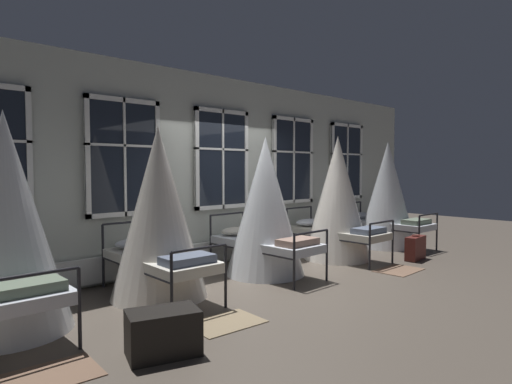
{
  "coord_description": "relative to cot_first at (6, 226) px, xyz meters",
  "views": [
    {
      "loc": [
        -4.77,
        -4.89,
        1.7
      ],
      "look_at": [
        -0.17,
        0.15,
        1.34
      ],
      "focal_mm": 30.49,
      "sensor_mm": 36.0,
      "label": 1
    }
  ],
  "objects": [
    {
      "name": "cot_fourth",
      "position": [
        5.56,
        -0.02,
        0.01
      ],
      "size": [
        1.27,
        1.94,
        2.32
      ],
      "rotation": [
        0.0,
        0.0,
        1.59
      ],
      "color": "black",
      "rests_on": "ground"
    },
    {
      "name": "cot_first",
      "position": [
        0.0,
        0.0,
        0.0
      ],
      "size": [
        1.27,
        1.94,
        2.31
      ],
      "rotation": [
        0.0,
        0.0,
        1.58
      ],
      "color": "black",
      "rests_on": "ground"
    },
    {
      "name": "rug_first",
      "position": [
        -0.03,
        -1.33,
        -1.11
      ],
      "size": [
        0.83,
        0.6,
        0.01
      ],
      "primitive_type": "cube",
      "rotation": [
        0.0,
        0.0,
        -0.05
      ],
      "color": "brown",
      "rests_on": "ground"
    },
    {
      "name": "back_wall_with_windows",
      "position": [
        3.68,
        1.19,
        0.56
      ],
      "size": [
        11.84,
        0.1,
        3.34
      ],
      "primitive_type": "cube",
      "color": "#B2B7AD",
      "rests_on": "ground"
    },
    {
      "name": "ground",
      "position": [
        3.68,
        -0.15,
        -1.11
      ],
      "size": [
        21.67,
        21.67,
        0.0
      ],
      "primitive_type": "plane",
      "color": "brown"
    },
    {
      "name": "suitcase_dark",
      "position": [
        6.56,
        -1.09,
        -0.89
      ],
      "size": [
        0.58,
        0.27,
        0.47
      ],
      "rotation": [
        0.0,
        0.0,
        0.12
      ],
      "color": "#5B231E",
      "rests_on": "ground"
    },
    {
      "name": "rug_fourth",
      "position": [
        5.53,
        -1.33,
        -1.11
      ],
      "size": [
        0.82,
        0.59,
        0.01
      ],
      "primitive_type": "cube",
      "rotation": [
        0.0,
        0.0,
        0.04
      ],
      "color": "brown",
      "rests_on": "ground"
    },
    {
      "name": "cot_second",
      "position": [
        1.8,
        0.05,
        -0.02
      ],
      "size": [
        1.27,
        1.94,
        2.27
      ],
      "rotation": [
        0.0,
        0.0,
        1.56
      ],
      "color": "black",
      "rests_on": "ground"
    },
    {
      "name": "rug_second",
      "position": [
        1.83,
        -1.33,
        -1.11
      ],
      "size": [
        0.82,
        0.59,
        0.01
      ],
      "primitive_type": "cube",
      "rotation": [
        0.0,
        0.0,
        -0.04
      ],
      "color": "#8E7A5B",
      "rests_on": "ground"
    },
    {
      "name": "cot_third",
      "position": [
        3.71,
        0.01,
        -0.04
      ],
      "size": [
        1.27,
        1.95,
        2.22
      ],
      "rotation": [
        0.0,
        0.0,
        1.6
      ],
      "color": "black",
      "rests_on": "ground"
    },
    {
      "name": "travel_trunk",
      "position": [
        0.9,
        -1.59,
        -0.91
      ],
      "size": [
        0.73,
        0.57,
        0.41
      ],
      "primitive_type": "cube",
      "rotation": [
        0.0,
        0.0,
        -0.29
      ],
      "color": "black",
      "rests_on": "ground"
    },
    {
      "name": "cot_fifth",
      "position": [
        7.42,
        0.03,
        -0.0
      ],
      "size": [
        1.27,
        1.94,
        2.3
      ],
      "rotation": [
        0.0,
        0.0,
        1.56
      ],
      "color": "black",
      "rests_on": "ground"
    },
    {
      "name": "window_bank",
      "position": [
        3.68,
        1.08,
        -0.01
      ],
      "size": [
        8.58,
        0.1,
        2.69
      ],
      "color": "black",
      "rests_on": "ground"
    }
  ]
}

